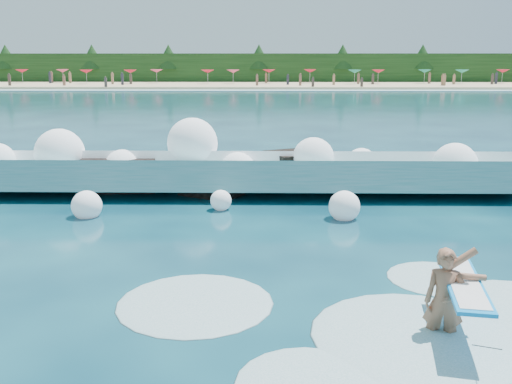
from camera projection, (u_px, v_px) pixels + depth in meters
ground at (176, 276)px, 10.95m from camera, size 200.00×200.00×0.00m
beach at (255, 85)px, 86.85m from camera, size 140.00×20.00×0.40m
wet_band at (253, 90)px, 76.18m from camera, size 140.00×5.00×0.08m
treeline at (256, 69)px, 96.07m from camera, size 140.00×4.00×5.00m
breaking_wave at (216, 174)px, 17.80m from camera, size 18.49×2.86×1.59m
rock_cluster at (204, 176)px, 18.26m from camera, size 8.08×3.31×1.34m
surfer_with_board at (449, 297)px, 8.48m from camera, size 1.06×2.85×1.64m
wave_spray at (212, 160)px, 17.61m from camera, size 15.14×4.79×2.38m
surf_foam at (383, 322)px, 9.04m from camera, size 9.00×5.58×0.16m
beach_umbrellas at (256, 71)px, 88.54m from camera, size 113.03×6.42×0.50m
beachgoers at (256, 80)px, 84.05m from camera, size 106.33×12.65×1.92m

